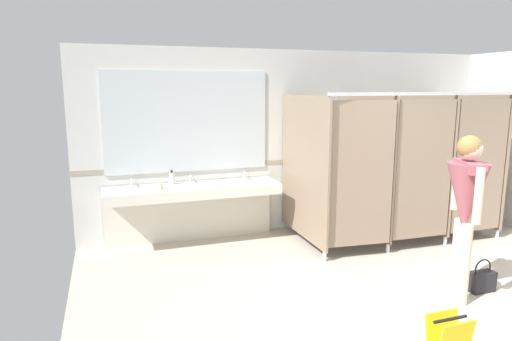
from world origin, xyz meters
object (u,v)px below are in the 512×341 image
(soap_dispenser, at_px, (172,178))
(paper_cup, at_px, (160,186))
(person_standing, at_px, (466,198))
(handbag, at_px, (482,280))

(soap_dispenser, height_order, paper_cup, soap_dispenser)
(person_standing, distance_m, handbag, 1.04)
(handbag, bearing_deg, person_standing, -168.38)
(person_standing, distance_m, soap_dispenser, 3.66)
(person_standing, xyz_separation_m, soap_dispenser, (-2.51, 2.66, -0.15))
(person_standing, distance_m, paper_cup, 3.62)
(person_standing, bearing_deg, handbag, 11.62)
(paper_cup, bearing_deg, soap_dispenser, 53.72)
(paper_cup, bearing_deg, handbag, -36.88)
(person_standing, xyz_separation_m, paper_cup, (-2.70, 2.40, -0.20))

